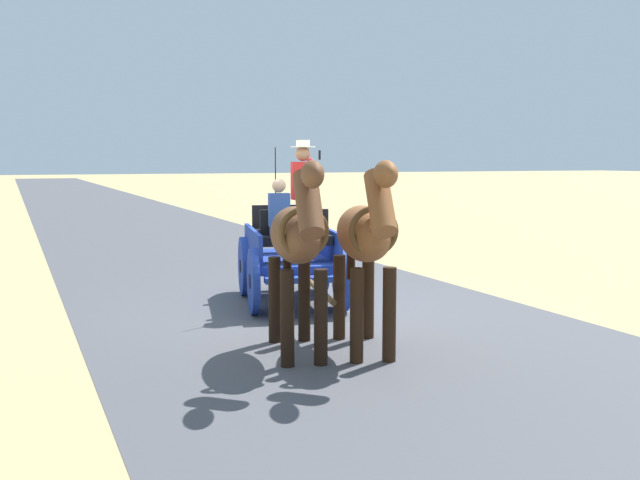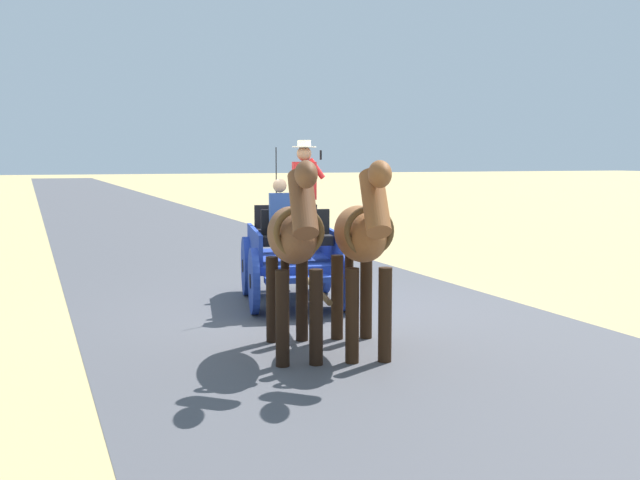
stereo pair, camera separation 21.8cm
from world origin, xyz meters
The scene contains 5 objects.
ground_plane centered at (0.00, 0.00, 0.00)m, with size 200.00×200.00×0.00m, color tan.
road_surface centered at (0.00, 0.00, 0.00)m, with size 6.53×160.00×0.01m, color #4C4C51.
horse_drawn_carriage centered at (0.01, -0.51, 0.82)m, with size 1.88×4.51×2.50m.
horse_near_side centered at (0.24, 2.53, 1.32)m, with size 0.92×2.14×2.21m.
horse_off_side centered at (1.00, 2.37, 1.32)m, with size 0.88×2.15×2.21m.
Camera 2 is at (3.76, 10.17, 2.23)m, focal length 41.76 mm.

